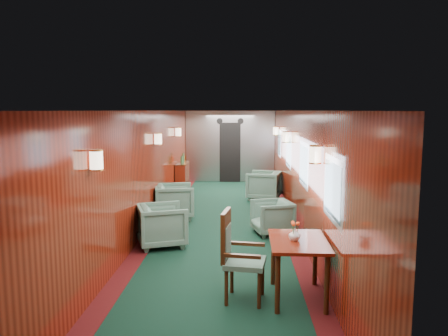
# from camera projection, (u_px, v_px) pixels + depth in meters

# --- Properties ---
(room) EXTENTS (12.00, 12.10, 2.40)m
(room) POSITION_uv_depth(u_px,v_px,m) (223.00, 149.00, 8.78)
(room) COLOR black
(room) RESTS_ON ground
(bulkhead) EXTENTS (2.98, 0.17, 2.39)m
(bulkhead) POSITION_uv_depth(u_px,v_px,m) (230.00, 147.00, 14.69)
(bulkhead) COLOR #A1A4A7
(bulkhead) RESTS_ON ground
(windows_right) EXTENTS (0.02, 8.60, 0.80)m
(windows_right) POSITION_uv_depth(u_px,v_px,m) (295.00, 157.00, 8.99)
(windows_right) COLOR silver
(windows_right) RESTS_ON ground
(wall_sconces) EXTENTS (2.97, 7.97, 0.25)m
(wall_sconces) POSITION_uv_depth(u_px,v_px,m) (224.00, 139.00, 9.32)
(wall_sconces) COLOR #FFECC6
(wall_sconces) RESTS_ON ground
(dining_table) EXTENTS (0.73, 1.04, 0.77)m
(dining_table) POSITION_uv_depth(u_px,v_px,m) (298.00, 249.00, 5.55)
(dining_table) COLOR maroon
(dining_table) RESTS_ON ground
(side_chair) EXTENTS (0.58, 0.61, 1.16)m
(side_chair) POSITION_uv_depth(u_px,v_px,m) (236.00, 252.00, 5.51)
(side_chair) COLOR #1F4A3F
(side_chair) RESTS_ON ground
(credenza) EXTENTS (0.31, 0.99, 1.16)m
(credenza) POSITION_uv_depth(u_px,v_px,m) (182.00, 178.00, 12.75)
(credenza) COLOR maroon
(credenza) RESTS_ON ground
(flower_vase) EXTENTS (0.19, 0.19, 0.15)m
(flower_vase) POSITION_uv_depth(u_px,v_px,m) (295.00, 234.00, 5.50)
(flower_vase) COLOR beige
(flower_vase) RESTS_ON dining_table
(armchair_left_near) EXTENTS (1.04, 1.03, 0.75)m
(armchair_left_near) POSITION_uv_depth(u_px,v_px,m) (162.00, 225.00, 7.76)
(armchair_left_near) COLOR #1F4A3F
(armchair_left_near) RESTS_ON ground
(armchair_left_far) EXTENTS (1.00, 0.98, 0.77)m
(armchair_left_far) POSITION_uv_depth(u_px,v_px,m) (174.00, 201.00, 9.77)
(armchair_left_far) COLOR #1F4A3F
(armchair_left_far) RESTS_ON ground
(armchair_right_near) EXTENTS (0.89, 0.87, 0.66)m
(armchair_right_near) POSITION_uv_depth(u_px,v_px,m) (272.00, 217.00, 8.52)
(armchair_right_near) COLOR #1F4A3F
(armchair_right_near) RESTS_ON ground
(armchair_right_far) EXTENTS (1.03, 1.02, 0.77)m
(armchair_right_far) POSITION_uv_depth(u_px,v_px,m) (264.00, 185.00, 11.81)
(armchair_right_far) COLOR #1F4A3F
(armchair_right_far) RESTS_ON ground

